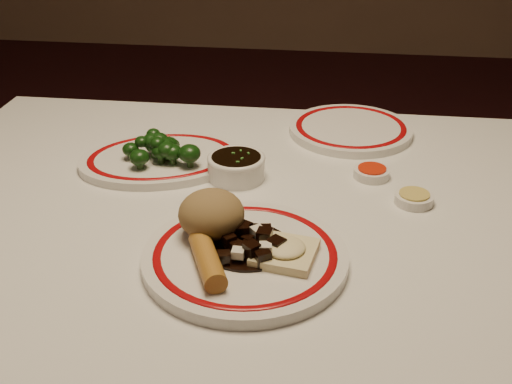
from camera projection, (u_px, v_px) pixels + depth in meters
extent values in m
cube|color=white|center=(241.00, 218.00, 1.05)|extent=(1.20, 0.90, 0.04)
cylinder|color=black|center=(56.00, 252.00, 1.63)|extent=(0.06, 0.06, 0.71)
cylinder|color=black|center=(493.00, 285.00, 1.51)|extent=(0.06, 0.06, 0.71)
cylinder|color=silver|center=(245.00, 258.00, 0.90)|extent=(0.33, 0.33, 0.02)
torus|color=#91070A|center=(245.00, 253.00, 0.90)|extent=(0.28, 0.28, 0.00)
ellipsoid|color=olive|center=(211.00, 214.00, 0.92)|extent=(0.10, 0.10, 0.07)
cylinder|color=#B37B2C|center=(207.00, 260.00, 0.86)|extent=(0.07, 0.12, 0.03)
cube|color=beige|center=(285.00, 253.00, 0.89)|extent=(0.10, 0.10, 0.01)
ellipsoid|color=beige|center=(285.00, 247.00, 0.88)|extent=(0.06, 0.06, 0.02)
cylinder|color=black|center=(247.00, 246.00, 0.91)|extent=(0.12, 0.12, 0.00)
cube|color=black|center=(249.00, 246.00, 0.90)|extent=(0.02, 0.02, 0.02)
cube|color=black|center=(252.00, 250.00, 0.87)|extent=(0.03, 0.03, 0.02)
cube|color=black|center=(224.00, 258.00, 0.87)|extent=(0.02, 0.02, 0.02)
cube|color=black|center=(224.00, 233.00, 0.91)|extent=(0.02, 0.02, 0.02)
cube|color=black|center=(266.00, 230.00, 0.92)|extent=(0.02, 0.02, 0.01)
cube|color=black|center=(265.00, 236.00, 0.90)|extent=(0.02, 0.02, 0.02)
cube|color=black|center=(242.00, 231.00, 0.91)|extent=(0.02, 0.02, 0.02)
cube|color=black|center=(242.00, 230.00, 0.93)|extent=(0.03, 0.03, 0.02)
cube|color=black|center=(276.00, 246.00, 0.88)|extent=(0.03, 0.03, 0.02)
cube|color=black|center=(262.00, 257.00, 0.86)|extent=(0.03, 0.03, 0.02)
cube|color=black|center=(229.00, 240.00, 0.90)|extent=(0.02, 0.02, 0.02)
cube|color=black|center=(248.00, 241.00, 0.91)|extent=(0.02, 0.02, 0.01)
cube|color=black|center=(238.00, 248.00, 0.89)|extent=(0.02, 0.02, 0.02)
cube|color=beige|center=(266.00, 248.00, 0.87)|extent=(0.02, 0.02, 0.01)
cube|color=beige|center=(238.00, 253.00, 0.87)|extent=(0.02, 0.02, 0.01)
cube|color=beige|center=(258.00, 231.00, 0.91)|extent=(0.02, 0.02, 0.01)
cube|color=beige|center=(269.00, 251.00, 0.88)|extent=(0.02, 0.02, 0.01)
torus|color=#91070A|center=(161.00, 156.00, 1.18)|extent=(0.33, 0.33, 0.00)
cylinder|color=#23471C|center=(190.00, 163.00, 1.14)|extent=(0.01, 0.01, 0.01)
ellipsoid|color=#10340D|center=(190.00, 153.00, 1.13)|extent=(0.04, 0.04, 0.03)
cylinder|color=#23471C|center=(169.00, 154.00, 1.17)|extent=(0.01, 0.01, 0.01)
ellipsoid|color=#10340D|center=(168.00, 145.00, 1.17)|extent=(0.04, 0.04, 0.03)
cylinder|color=#23471C|center=(166.00, 157.00, 1.17)|extent=(0.01, 0.01, 0.01)
ellipsoid|color=#10340D|center=(166.00, 150.00, 1.16)|extent=(0.03, 0.03, 0.03)
cylinder|color=#23471C|center=(154.00, 152.00, 1.18)|extent=(0.01, 0.01, 0.01)
ellipsoid|color=#10340D|center=(153.00, 143.00, 1.17)|extent=(0.04, 0.04, 0.03)
cylinder|color=#23471C|center=(131.00, 156.00, 1.17)|extent=(0.01, 0.01, 0.01)
ellipsoid|color=#10340D|center=(131.00, 149.00, 1.16)|extent=(0.03, 0.03, 0.02)
cylinder|color=#23471C|center=(140.00, 166.00, 1.13)|extent=(0.01, 0.01, 0.01)
ellipsoid|color=#10340D|center=(139.00, 157.00, 1.13)|extent=(0.04, 0.04, 0.03)
cylinder|color=#23471C|center=(154.00, 154.00, 1.17)|extent=(0.01, 0.01, 0.01)
ellipsoid|color=#10340D|center=(153.00, 146.00, 1.17)|extent=(0.03, 0.03, 0.02)
cylinder|color=#23471C|center=(173.00, 161.00, 1.15)|extent=(0.01, 0.01, 0.01)
ellipsoid|color=#10340D|center=(173.00, 152.00, 1.14)|extent=(0.04, 0.04, 0.03)
cylinder|color=#23471C|center=(162.00, 159.00, 1.16)|extent=(0.01, 0.01, 0.01)
ellipsoid|color=#10340D|center=(161.00, 150.00, 1.15)|extent=(0.03, 0.03, 0.03)
cylinder|color=#23471C|center=(173.00, 151.00, 1.19)|extent=(0.01, 0.01, 0.01)
ellipsoid|color=#10340D|center=(172.00, 145.00, 1.18)|extent=(0.03, 0.03, 0.02)
cylinder|color=#23471C|center=(159.00, 146.00, 1.21)|extent=(0.01, 0.01, 0.01)
ellipsoid|color=#10340D|center=(159.00, 139.00, 1.20)|extent=(0.03, 0.03, 0.02)
cylinder|color=#23471C|center=(161.00, 159.00, 1.15)|extent=(0.01, 0.01, 0.01)
ellipsoid|color=#10340D|center=(160.00, 151.00, 1.15)|extent=(0.03, 0.03, 0.03)
ellipsoid|color=#10340D|center=(165.00, 146.00, 1.15)|extent=(0.03, 0.03, 0.02)
ellipsoid|color=#10340D|center=(159.00, 140.00, 1.17)|extent=(0.03, 0.03, 0.03)
ellipsoid|color=#10340D|center=(153.00, 142.00, 1.16)|extent=(0.03, 0.03, 0.02)
ellipsoid|color=#10340D|center=(167.00, 150.00, 1.14)|extent=(0.03, 0.03, 0.03)
ellipsoid|color=#10340D|center=(142.00, 142.00, 1.16)|extent=(0.03, 0.03, 0.02)
ellipsoid|color=#10340D|center=(151.00, 140.00, 1.17)|extent=(0.03, 0.03, 0.02)
ellipsoid|color=#10340D|center=(157.00, 143.00, 1.14)|extent=(0.03, 0.03, 0.02)
ellipsoid|color=#10340D|center=(166.00, 145.00, 1.16)|extent=(0.03, 0.03, 0.02)
ellipsoid|color=#10340D|center=(153.00, 134.00, 1.17)|extent=(0.03, 0.03, 0.02)
cylinder|color=silver|center=(236.00, 168.00, 1.13)|extent=(0.10, 0.10, 0.04)
cylinder|color=black|center=(236.00, 158.00, 1.12)|extent=(0.09, 0.09, 0.00)
cylinder|color=silver|center=(372.00, 173.00, 1.14)|extent=(0.06, 0.06, 0.02)
cylinder|color=red|center=(372.00, 168.00, 1.13)|extent=(0.05, 0.05, 0.00)
cylinder|color=silver|center=(414.00, 199.00, 1.05)|extent=(0.06, 0.06, 0.02)
cylinder|color=tan|center=(415.00, 194.00, 1.05)|extent=(0.05, 0.05, 0.00)
cylinder|color=silver|center=(351.00, 130.00, 1.31)|extent=(0.33, 0.33, 0.02)
torus|color=#91070A|center=(351.00, 126.00, 1.30)|extent=(0.29, 0.29, 0.00)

